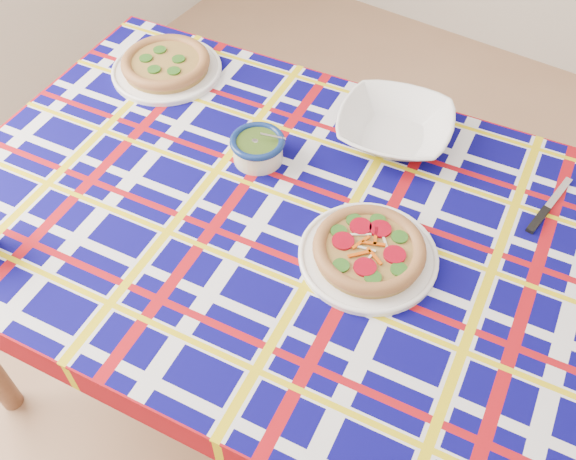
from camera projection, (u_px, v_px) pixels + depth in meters
The scene contains 7 objects.
dining_table at pixel (300, 244), 1.40m from camera, with size 1.64×1.14×0.72m.
tablecloth at pixel (301, 237), 1.38m from camera, with size 1.56×0.99×0.10m, color #080558, non-canonical shape.
main_focaccia_plate at pixel (369, 249), 1.26m from camera, with size 0.29×0.29×0.06m, color olive, non-canonical shape.
pesto_bowl at pixel (258, 147), 1.43m from camera, with size 0.12×0.12×0.07m, color #253E10, non-canonical shape.
serving_bowl at pixel (395, 128), 1.48m from camera, with size 0.26×0.26×0.06m, color white.
second_focaccia_plate at pixel (166, 64), 1.65m from camera, with size 0.29×0.29×0.05m, color olive, non-canonical shape.
table_knife at pixel (557, 195), 1.38m from camera, with size 0.21×0.02×0.01m, color silver, non-canonical shape.
Camera 1 is at (0.00, -0.68, 1.74)m, focal length 40.00 mm.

